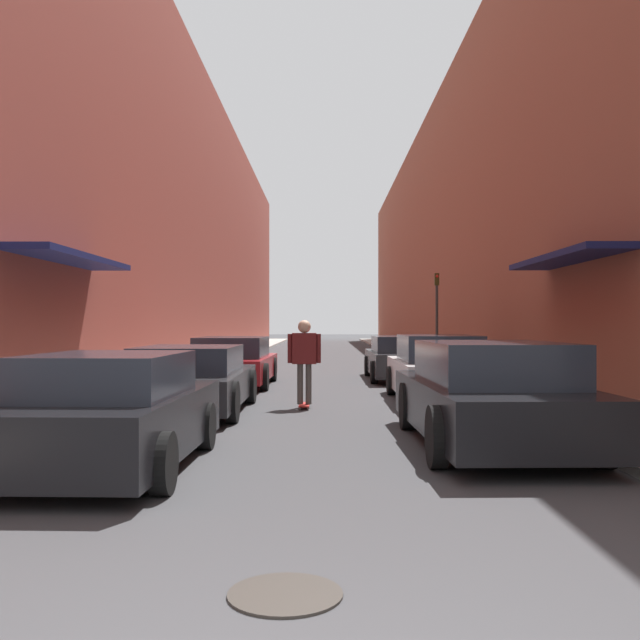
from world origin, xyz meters
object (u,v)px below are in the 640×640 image
(parked_car_left_0, at_px, (112,414))
(parked_car_right_1, at_px, (437,370))
(parked_car_left_2, at_px, (233,362))
(manhole_cover, at_px, (285,594))
(parked_car_right_2, at_px, (401,359))
(parked_car_left_1, at_px, (191,380))
(skateboarder, at_px, (304,354))
(traffic_light, at_px, (437,308))
(parked_car_right_0, at_px, (490,396))

(parked_car_left_0, relative_size, parked_car_right_1, 0.93)
(parked_car_left_2, distance_m, manhole_cover, 14.43)
(parked_car_right_2, bearing_deg, parked_car_left_1, -121.73)
(parked_car_left_2, height_order, parked_car_right_1, parked_car_right_1)
(skateboarder, height_order, traffic_light, traffic_light)
(parked_car_left_1, distance_m, parked_car_right_2, 8.86)
(parked_car_right_2, xyz_separation_m, manhole_cover, (-2.43, -16.28, -0.60))
(parked_car_right_0, bearing_deg, parked_car_left_2, 116.83)
(parked_car_right_1, bearing_deg, parked_car_left_0, -124.44)
(parked_car_left_1, height_order, parked_car_right_0, parked_car_right_0)
(parked_car_right_2, bearing_deg, traffic_light, 71.73)
(parked_car_left_2, xyz_separation_m, traffic_light, (6.57, 8.02, 1.59))
(manhole_cover, bearing_deg, parked_car_right_1, 76.25)
(parked_car_left_2, bearing_deg, parked_car_left_0, -89.92)
(parked_car_left_1, distance_m, manhole_cover, 9.04)
(parked_car_right_2, distance_m, traffic_light, 6.51)
(parked_car_right_0, bearing_deg, manhole_cover, -115.26)
(parked_car_left_0, height_order, traffic_light, traffic_light)
(parked_car_right_0, xyz_separation_m, parked_car_right_2, (-0.00, 11.12, -0.06))
(parked_car_right_0, distance_m, traffic_light, 17.29)
(parked_car_left_0, distance_m, parked_car_left_2, 10.59)
(parked_car_left_2, distance_m, skateboarder, 5.23)
(parked_car_left_0, distance_m, parked_car_right_2, 13.42)
(parked_car_right_0, height_order, parked_car_right_1, parked_car_right_0)
(parked_car_left_2, distance_m, traffic_light, 10.49)
(parked_car_left_0, xyz_separation_m, manhole_cover, (2.15, -3.67, -0.62))
(parked_car_right_2, distance_m, skateboarder, 7.32)
(parked_car_left_0, height_order, skateboarder, skateboarder)
(parked_car_right_1, distance_m, manhole_cover, 10.90)
(skateboarder, bearing_deg, parked_car_right_2, 69.23)
(parked_car_left_1, height_order, parked_car_right_1, parked_car_right_1)
(parked_car_left_1, xyz_separation_m, parked_car_left_2, (0.06, 5.51, 0.02))
(parked_car_right_0, bearing_deg, parked_car_right_1, 88.41)
(parked_car_left_1, relative_size, traffic_light, 1.38)
(manhole_cover, height_order, traffic_light, traffic_light)
(parked_car_left_0, height_order, manhole_cover, parked_car_left_0)
(parked_car_right_0, distance_m, parked_car_right_1, 5.41)
(parked_car_right_1, distance_m, skateboarder, 2.99)
(traffic_light, bearing_deg, skateboarder, -109.61)
(parked_car_left_1, bearing_deg, parked_car_right_0, -37.57)
(parked_car_left_2, height_order, parked_car_right_0, parked_car_right_0)
(parked_car_left_0, xyz_separation_m, parked_car_left_1, (-0.08, 5.08, -0.03))
(parked_car_right_0, xyz_separation_m, traffic_light, (1.97, 17.11, 1.54))
(parked_car_left_0, distance_m, parked_car_right_1, 8.37)
(parked_car_right_0, bearing_deg, parked_car_left_0, -161.92)
(parked_car_left_0, distance_m, parked_car_right_0, 4.82)
(parked_car_right_2, bearing_deg, parked_car_left_2, -156.20)
(parked_car_left_1, height_order, parked_car_left_2, parked_car_left_2)
(parked_car_left_1, relative_size, manhole_cover, 6.67)
(parked_car_left_2, height_order, manhole_cover, parked_car_left_2)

